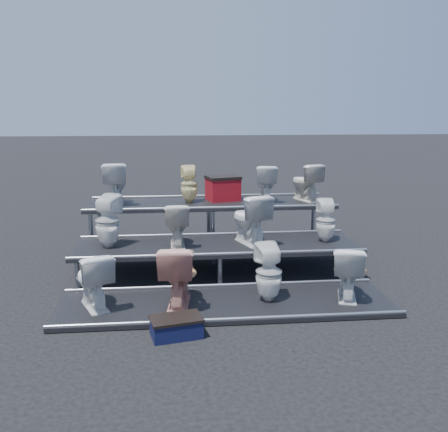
{
  "coord_description": "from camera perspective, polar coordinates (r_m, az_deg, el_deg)",
  "views": [
    {
      "loc": [
        -0.63,
        -7.2,
        2.45
      ],
      "look_at": [
        0.12,
        0.1,
        0.87
      ],
      "focal_mm": 40.0,
      "sensor_mm": 36.0,
      "label": 1
    }
  ],
  "objects": [
    {
      "name": "toilet_10",
      "position": [
        8.75,
        4.79,
        3.77
      ],
      "size": [
        0.42,
        0.66,
        0.64
      ],
      "primitive_type": "imported",
      "rotation": [
        0.0,
        0.0,
        3.03
      ],
      "color": "silver",
      "rests_on": "tier_back"
    },
    {
      "name": "toilet_2",
      "position": [
        6.35,
        5.14,
        -6.44
      ],
      "size": [
        0.38,
        0.38,
        0.74
      ],
      "primitive_type": "imported",
      "rotation": [
        0.0,
        0.0,
        3.27
      ],
      "color": "silver",
      "rests_on": "tier_front"
    },
    {
      "name": "toilet_8",
      "position": [
        8.65,
        -12.31,
        3.68
      ],
      "size": [
        0.44,
        0.72,
        0.71
      ],
      "primitive_type": "imported",
      "rotation": [
        0.0,
        0.0,
        3.2
      ],
      "color": "silver",
      "rests_on": "tier_back"
    },
    {
      "name": "toilet_3",
      "position": [
        6.62,
        13.95,
        -6.17
      ],
      "size": [
        0.57,
        0.77,
        0.7
      ],
      "primitive_type": "imported",
      "rotation": [
        0.0,
        0.0,
        2.85
      ],
      "color": "silver",
      "rests_on": "tier_front"
    },
    {
      "name": "toilet_9",
      "position": [
        8.6,
        -4.0,
        3.65
      ],
      "size": [
        0.31,
        0.31,
        0.64
      ],
      "primitive_type": "imported",
      "rotation": [
        0.0,
        0.0,
        3.21
      ],
      "color": "beige",
      "rests_on": "tier_back"
    },
    {
      "name": "ground",
      "position": [
        7.63,
        -0.8,
        -6.55
      ],
      "size": [
        80.0,
        80.0,
        0.0
      ],
      "primitive_type": "plane",
      "color": "black",
      "rests_on": "ground"
    },
    {
      "name": "tier_back",
      "position": [
        8.76,
        -1.55,
        -1.16
      ],
      "size": [
        4.2,
        1.2,
        0.86
      ],
      "primitive_type": "cube",
      "color": "black",
      "rests_on": "ground"
    },
    {
      "name": "tier_mid",
      "position": [
        7.56,
        -0.8,
        -4.9
      ],
      "size": [
        4.2,
        1.2,
        0.46
      ],
      "primitive_type": "cube",
      "color": "black",
      "rests_on": "ground"
    },
    {
      "name": "step_stool",
      "position": [
        5.62,
        -5.47,
        -12.64
      ],
      "size": [
        0.6,
        0.43,
        0.19
      ],
      "primitive_type": "cube",
      "rotation": [
        0.0,
        0.0,
        0.21
      ],
      "color": "black",
      "rests_on": "ground"
    },
    {
      "name": "toilet_6",
      "position": [
        7.47,
        2.94,
        -0.31
      ],
      "size": [
        0.64,
        0.84,
        0.76
      ],
      "primitive_type": "imported",
      "rotation": [
        0.0,
        0.0,
        3.47
      ],
      "color": "silver",
      "rests_on": "tier_mid"
    },
    {
      "name": "tier_front",
      "position": [
        6.41,
        0.24,
        -10.01
      ],
      "size": [
        4.2,
        1.2,
        0.06
      ],
      "primitive_type": "cube",
      "color": "black",
      "rests_on": "ground"
    },
    {
      "name": "red_crate",
      "position": [
        8.82,
        -0.13,
        3.04
      ],
      "size": [
        0.62,
        0.55,
        0.38
      ],
      "primitive_type": "cube",
      "rotation": [
        0.0,
        0.0,
        0.26
      ],
      "color": "maroon",
      "rests_on": "tier_back"
    },
    {
      "name": "toilet_5",
      "position": [
        7.39,
        -5.41,
        -0.94
      ],
      "size": [
        0.37,
        0.64,
        0.64
      ],
      "primitive_type": "imported",
      "rotation": [
        0.0,
        0.0,
        3.16
      ],
      "color": "beige",
      "rests_on": "tier_mid"
    },
    {
      "name": "toilet_11",
      "position": [
        8.9,
        9.31,
        3.85
      ],
      "size": [
        0.56,
        0.73,
        0.65
      ],
      "primitive_type": "imported",
      "rotation": [
        0.0,
        0.0,
        3.49
      ],
      "color": "beige",
      "rests_on": "tier_back"
    },
    {
      "name": "toilet_0",
      "position": [
        6.33,
        -14.74,
        -7.06
      ],
      "size": [
        0.63,
        0.79,
        0.7
      ],
      "primitive_type": "imported",
      "rotation": [
        0.0,
        0.0,
        3.55
      ],
      "color": "silver",
      "rests_on": "tier_front"
    },
    {
      "name": "toilet_4",
      "position": [
        7.44,
        -13.17,
        -0.58
      ],
      "size": [
        0.46,
        0.47,
        0.78
      ],
      "primitive_type": "imported",
      "rotation": [
        0.0,
        0.0,
        2.74
      ],
      "color": "silver",
      "rests_on": "tier_mid"
    },
    {
      "name": "toilet_1",
      "position": [
        6.23,
        -5.29,
        -6.63
      ],
      "size": [
        0.51,
        0.8,
        0.78
      ],
      "primitive_type": "imported",
      "rotation": [
        0.0,
        0.0,
        3.03
      ],
      "color": "#E09882",
      "rests_on": "tier_front"
    },
    {
      "name": "toilet_7",
      "position": [
        7.74,
        11.58,
        -0.5
      ],
      "size": [
        0.32,
        0.32,
        0.65
      ],
      "primitive_type": "imported",
      "rotation": [
        0.0,
        0.0,
        3.05
      ],
      "color": "silver",
      "rests_on": "tier_mid"
    }
  ]
}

